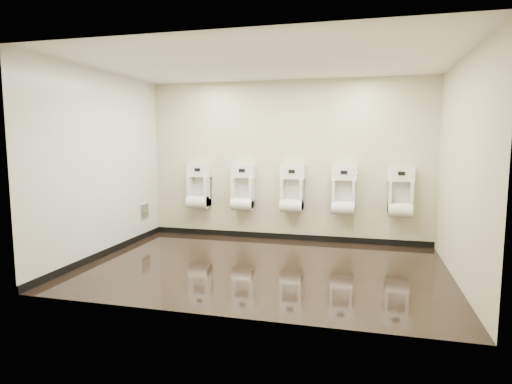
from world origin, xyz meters
TOP-DOWN VIEW (x-y plane):
  - ground at (0.00, 0.00)m, footprint 5.00×3.50m
  - ceiling at (0.00, 0.00)m, footprint 5.00×3.50m
  - back_wall at (0.00, 1.75)m, footprint 5.00×0.02m
  - front_wall at (0.00, -1.75)m, footprint 5.00×0.02m
  - left_wall at (-2.50, 0.00)m, footprint 0.02×3.50m
  - right_wall at (2.50, 0.00)m, footprint 0.02×3.50m
  - tile_overlay_left at (-2.50, 0.00)m, footprint 0.01×3.50m
  - skirting_back at (0.00, 1.74)m, footprint 5.00×0.02m
  - skirting_left at (-2.49, 0.00)m, footprint 0.02×3.50m
  - access_panel at (-2.48, 1.20)m, footprint 0.04×0.25m
  - urinal_0 at (-1.59, 1.61)m, footprint 0.43×0.32m
  - urinal_1 at (-0.75, 1.61)m, footprint 0.43×0.32m
  - urinal_2 at (0.14, 1.61)m, footprint 0.43×0.32m
  - urinal_3 at (1.01, 1.61)m, footprint 0.43×0.32m
  - urinal_4 at (1.92, 1.61)m, footprint 0.43×0.32m

SIDE VIEW (x-z plane):
  - ground at x=0.00m, z-range 0.00..0.00m
  - skirting_back at x=0.00m, z-range 0.00..0.10m
  - skirting_left at x=-2.49m, z-range 0.00..0.10m
  - access_panel at x=-2.48m, z-range 0.38..0.62m
  - urinal_0 at x=-1.59m, z-range 0.47..1.27m
  - urinal_1 at x=-0.75m, z-range 0.47..1.27m
  - urinal_2 at x=0.14m, z-range 0.47..1.27m
  - urinal_3 at x=1.01m, z-range 0.47..1.27m
  - urinal_4 at x=1.92m, z-range 0.47..1.27m
  - back_wall at x=0.00m, z-range 0.00..2.80m
  - front_wall at x=0.00m, z-range 0.00..2.80m
  - left_wall at x=-2.50m, z-range 0.00..2.80m
  - right_wall at x=2.50m, z-range 0.00..2.80m
  - tile_overlay_left at x=-2.50m, z-range 0.00..2.80m
  - ceiling at x=0.00m, z-range 2.80..2.80m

